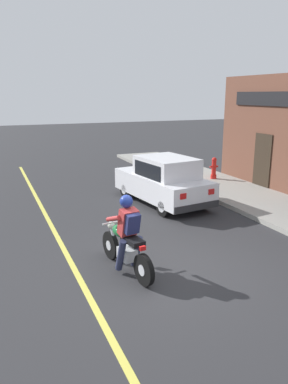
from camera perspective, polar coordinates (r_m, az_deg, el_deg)
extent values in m
plane|color=#2B2B2D|center=(7.91, 3.79, -11.68)|extent=(80.00, 80.00, 0.00)
cube|color=gray|center=(12.85, 17.67, -1.55)|extent=(2.60, 22.00, 0.14)
cube|color=#D1C64C|center=(10.06, -13.35, -6.13)|extent=(0.12, 19.80, 0.01)
cube|color=#2D2319|center=(14.71, 17.56, 4.38)|extent=(0.04, 0.90, 2.10)
cylinder|color=black|center=(8.30, -5.09, -8.05)|extent=(0.19, 0.63, 0.62)
cylinder|color=silver|center=(8.30, -5.09, -8.05)|extent=(0.15, 0.23, 0.22)
cylinder|color=black|center=(7.18, -0.01, -11.78)|extent=(0.19, 0.63, 0.62)
cylinder|color=silver|center=(7.18, -0.01, -11.78)|extent=(0.15, 0.23, 0.22)
cube|color=silver|center=(7.66, -2.58, -9.38)|extent=(0.34, 0.44, 0.24)
ellipsoid|color=#196B33|center=(7.71, -3.51, -5.94)|extent=(0.37, 0.56, 0.24)
cube|color=black|center=(7.33, -1.74, -7.37)|extent=(0.34, 0.59, 0.10)
cylinder|color=silver|center=(8.10, -4.83, -6.24)|extent=(0.12, 0.33, 0.68)
cylinder|color=silver|center=(7.90, -4.48, -4.61)|extent=(0.56, 0.12, 0.04)
sphere|color=silver|center=(8.09, -5.01, -5.07)|extent=(0.16, 0.16, 0.16)
cylinder|color=silver|center=(7.46, 0.04, -10.90)|extent=(0.16, 0.56, 0.08)
cube|color=red|center=(7.04, -0.23, -8.57)|extent=(0.13, 0.08, 0.08)
cylinder|color=#282D4C|center=(7.51, -3.54, -9.58)|extent=(0.19, 0.37, 0.71)
cylinder|color=#282D4C|center=(7.67, -1.13, -9.02)|extent=(0.19, 0.37, 0.71)
cube|color=#B23333|center=(7.36, -2.45, -4.61)|extent=(0.38, 0.37, 0.57)
cylinder|color=#B23333|center=(7.46, -4.69, -4.05)|extent=(0.17, 0.53, 0.26)
cylinder|color=#B23333|center=(7.64, -2.01, -3.56)|extent=(0.17, 0.53, 0.26)
sphere|color=navy|center=(7.29, -2.71, -1.43)|extent=(0.26, 0.26, 0.26)
cube|color=navy|center=(7.22, -1.83, -4.82)|extent=(0.31, 0.28, 0.42)
cylinder|color=black|center=(13.05, -2.76, 0.43)|extent=(0.26, 0.62, 0.60)
cylinder|color=silver|center=(13.05, -2.76, 0.43)|extent=(0.24, 0.35, 0.33)
cylinder|color=black|center=(13.75, 2.56, 1.17)|extent=(0.26, 0.62, 0.60)
cylinder|color=silver|center=(13.75, 2.56, 1.17)|extent=(0.24, 0.35, 0.33)
cylinder|color=black|center=(11.05, 3.03, -2.22)|extent=(0.26, 0.62, 0.60)
cylinder|color=silver|center=(11.05, 3.03, -2.22)|extent=(0.24, 0.35, 0.33)
cylinder|color=black|center=(11.88, 8.85, -1.18)|extent=(0.26, 0.62, 0.60)
cylinder|color=silver|center=(11.88, 8.85, -1.18)|extent=(0.24, 0.35, 0.33)
cube|color=silver|center=(12.32, 2.78, 1.01)|extent=(2.11, 3.88, 0.70)
cube|color=silver|center=(11.98, 3.47, 3.74)|extent=(1.68, 2.07, 0.66)
cube|color=black|center=(12.71, 1.29, 4.17)|extent=(1.36, 0.52, 0.51)
cube|color=black|center=(11.61, 0.49, 3.30)|extent=(0.23, 1.51, 0.46)
cube|color=black|center=(12.40, 6.27, 3.95)|extent=(0.23, 1.51, 0.46)
cube|color=silver|center=(13.62, -3.29, 2.84)|extent=(0.24, 0.07, 0.14)
cube|color=red|center=(10.53, 5.99, -0.65)|extent=(0.20, 0.07, 0.16)
cube|color=silver|center=(14.10, 0.40, 3.27)|extent=(0.24, 0.07, 0.14)
cube|color=red|center=(11.14, 10.22, 0.05)|extent=(0.20, 0.07, 0.16)
cube|color=#28282B|center=(13.91, -1.34, 1.55)|extent=(1.61, 0.33, 0.20)
cube|color=#28282B|center=(10.96, 7.99, -2.23)|extent=(1.61, 0.33, 0.20)
cylinder|color=red|center=(15.68, 10.54, 2.32)|extent=(0.24, 0.24, 0.16)
cylinder|color=red|center=(15.60, 10.60, 3.65)|extent=(0.18, 0.18, 0.58)
sphere|color=red|center=(15.54, 10.66, 4.84)|extent=(0.20, 0.20, 0.20)
cylinder|color=red|center=(15.52, 10.21, 3.80)|extent=(0.10, 0.08, 0.08)
cylinder|color=red|center=(15.66, 11.01, 3.86)|extent=(0.10, 0.08, 0.08)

